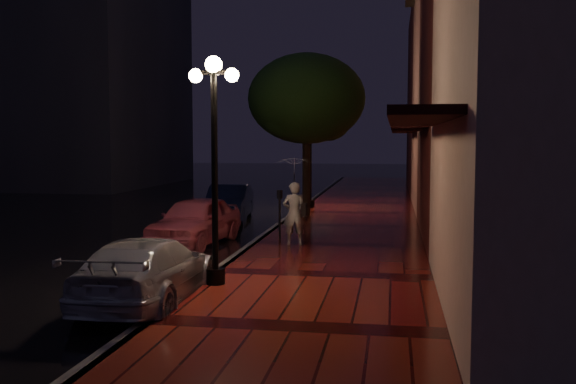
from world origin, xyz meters
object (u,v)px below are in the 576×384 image
Objects in this scene: pink_car at (195,220)px; silver_car at (148,270)px; streetlamp_far at (310,147)px; woman_with_umbrella at (294,187)px; street_tree at (307,102)px; streetlamp_near at (214,156)px; navy_car at (229,203)px; parking_meter at (280,210)px.

pink_car is 6.42m from silver_car.
streetlamp_far is 1.10× the size of pink_car.
street_tree is at bearing -96.34° from woman_with_umbrella.
pink_car is at bearing -80.95° from silver_car.
streetlamp_near is 2.45m from silver_car.
streetlamp_near is 1.05× the size of silver_car.
pink_car is at bearing -91.69° from navy_car.
streetlamp_far is 1.10× the size of navy_car.
pink_car is at bearing -112.31° from street_tree.
streetlamp_near reaches higher than woman_with_umbrella.
navy_car is 1.69× the size of woman_with_umbrella.
woman_with_umbrella is at bearing -85.17° from streetlamp_far.
street_tree is 4.55m from navy_car.
pink_car reaches higher than navy_car.
woman_with_umbrella is 1.68× the size of parking_meter.
parking_meter reaches higher than silver_car.
navy_car is (-2.49, -3.50, -1.96)m from streetlamp_far.
woman_with_umbrella reaches higher than silver_car.
parking_meter is (-0.51, 0.67, -0.70)m from woman_with_umbrella.
navy_car is at bearing -83.53° from silver_car.
woman_with_umbrella is at bearing 80.77° from streetlamp_near.
street_tree is 7.13m from pink_car.
navy_car is at bearing 100.78° from pink_car.
silver_car is (-0.95, -1.03, -2.01)m from streetlamp_near.
pink_car is (-2.08, -8.72, -1.93)m from streetlamp_far.
woman_with_umbrella is (3.26, -5.72, 1.04)m from navy_car.
navy_car is at bearing -169.89° from street_tree.
navy_car is 5.76m from parking_meter.
street_tree reaches higher than streetlamp_far.
streetlamp_near is 10.97m from navy_car.
woman_with_umbrella is (1.73, 5.82, 1.09)m from silver_car.
silver_car is at bearing -93.62° from streetlamp_far.
streetlamp_far is 9.17m from pink_car.
streetlamp_near is 0.74× the size of street_tree.
woman_with_umbrella is 1.09m from parking_meter.
navy_car is at bearing 139.42° from parking_meter.
parking_meter is (0.01, -5.53, -3.26)m from street_tree.
parking_meter is at bearing -67.45° from navy_car.
pink_car reaches higher than silver_car.
streetlamp_near is 1.10× the size of pink_car.
streetlamp_far is at bearing 112.59° from parking_meter.
streetlamp_near is 11.12m from street_tree.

